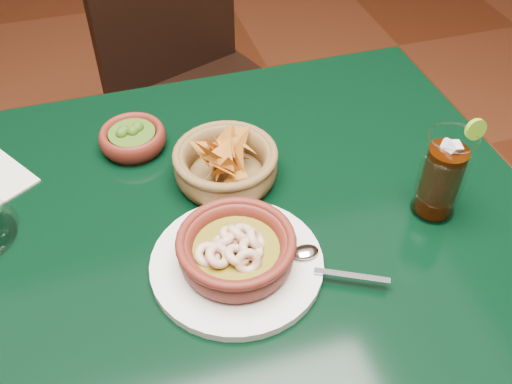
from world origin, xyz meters
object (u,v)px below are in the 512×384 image
object	(u,v)px
dining_table	(173,269)
chip_basket	(226,164)
dining_chair	(197,84)
cola_drink	(442,176)
shrimp_plate	(237,253)

from	to	relation	value
dining_table	chip_basket	size ratio (longest dim) A/B	5.82
dining_chair	cola_drink	bearing A→B (deg)	-73.89
dining_chair	chip_basket	size ratio (longest dim) A/B	4.70
dining_table	dining_chair	distance (m)	0.74
dining_table	cola_drink	size ratio (longest dim) A/B	6.99
dining_chair	shrimp_plate	size ratio (longest dim) A/B	3.01
dining_table	chip_basket	distance (m)	0.20
dining_chair	chip_basket	xyz separation A→B (m)	(-0.07, -0.62, 0.25)
shrimp_plate	chip_basket	size ratio (longest dim) A/B	1.56
dining_table	cola_drink	xyz separation A→B (m)	(0.42, -0.08, 0.17)
dining_table	cola_drink	distance (m)	0.46
dining_chair	chip_basket	bearing A→B (deg)	-96.40
dining_table	chip_basket	bearing A→B (deg)	35.88
shrimp_plate	chip_basket	bearing A→B (deg)	80.16
dining_chair	chip_basket	world-z (taller)	dining_chair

